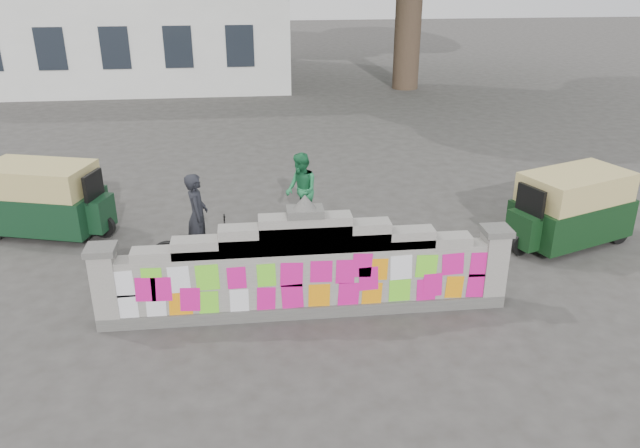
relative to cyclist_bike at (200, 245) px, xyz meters
The scene contains 7 objects.
ground 2.54m from the cyclist_bike, 45.51° to the right, with size 100.00×100.00×0.00m, color #383533.
parapet_wall 2.52m from the cyclist_bike, 45.61° to the right, with size 6.48×0.44×2.01m.
cyclist_bike is the anchor object (origin of this frame).
cyclist_rider 0.32m from the cyclist_bike, 90.00° to the left, with size 0.57×0.37×1.56m, color black.
pedestrian 2.68m from the cyclist_bike, 41.54° to the left, with size 0.76×0.59×1.57m, color #207744.
rickshaw_left 3.74m from the cyclist_bike, 148.61° to the left, with size 2.72×1.81×1.46m.
rickshaw_right 7.13m from the cyclist_bike, ahead, with size 2.68×1.93×1.44m.
Camera 1 is at (-0.76, -8.56, 5.23)m, focal length 35.00 mm.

